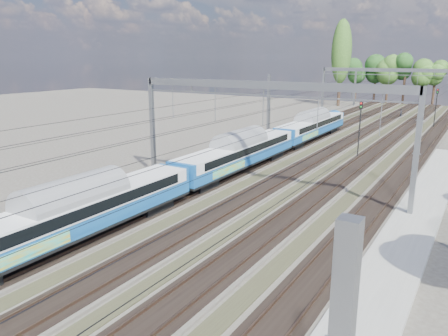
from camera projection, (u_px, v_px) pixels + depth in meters
The scene contains 9 objects.
track_bed at pixel (322, 156), 48.56m from camera, with size 21.00×130.00×0.34m.
platform at pixel (387, 277), 21.80m from camera, with size 3.00×70.00×0.30m, color gray.
catenary at pixel (348, 94), 53.19m from camera, with size 25.65×130.00×9.00m.
tree_belt at pixel (442, 73), 84.83m from camera, with size 39.19×100.85×11.52m.
poplar at pixel (342, 52), 96.82m from camera, with size 4.40×4.40×19.04m.
emu_train at pixel (238, 149), 41.07m from camera, with size 2.77×58.71×4.05m.
worker at pixel (401, 113), 79.96m from camera, with size 0.59×0.39×1.62m, color black.
signal_near at pixel (360, 123), 47.39m from camera, with size 0.41×0.37×6.15m.
signal_far at pixel (436, 103), 67.46m from camera, with size 0.42×0.38×6.13m.
Camera 1 is at (15.35, -1.13, 10.80)m, focal length 35.00 mm.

